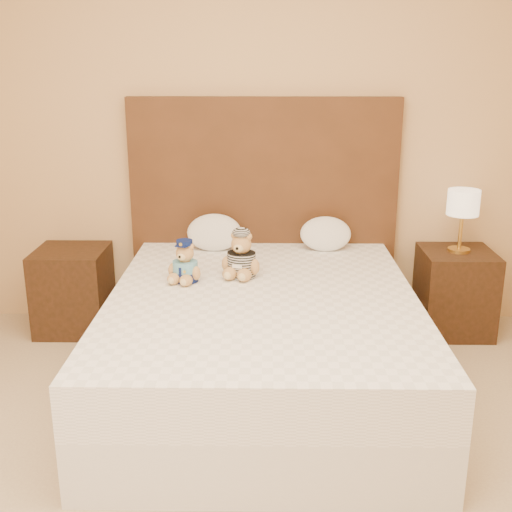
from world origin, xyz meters
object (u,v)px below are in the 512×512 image
at_px(pillow_left, 214,231).
at_px(nightstand_left, 73,290).
at_px(bed, 263,342).
at_px(lamp, 463,206).
at_px(teddy_police, 185,261).
at_px(teddy_prisoner, 241,254).
at_px(pillow_right, 326,232).
at_px(nightstand_right, 455,292).

bearing_deg(pillow_left, nightstand_left, -178.16).
relative_size(bed, lamp, 5.00).
bearing_deg(bed, nightstand_left, 147.38).
bearing_deg(bed, pillow_left, 110.86).
relative_size(lamp, teddy_police, 1.71).
relative_size(teddy_prisoner, pillow_right, 0.81).
distance_m(teddy_prisoner, pillow_left, 0.58).
bearing_deg(nightstand_right, bed, -147.38).
xyz_separation_m(teddy_prisoner, pillow_right, (0.52, 0.54, -0.02)).
bearing_deg(nightstand_left, pillow_right, 1.04).
bearing_deg(teddy_prisoner, nightstand_right, 37.67).
relative_size(bed, teddy_police, 8.54).
distance_m(bed, pillow_right, 1.00).
xyz_separation_m(nightstand_right, teddy_police, (-1.68, -0.60, 0.39)).
bearing_deg(pillow_left, teddy_prisoner, -70.26).
bearing_deg(lamp, bed, -147.38).
bearing_deg(pillow_left, pillow_right, 0.00).
bearing_deg(lamp, pillow_right, 177.98).
distance_m(lamp, teddy_prisoner, 1.47).
distance_m(nightstand_right, teddy_police, 1.82).
xyz_separation_m(bed, teddy_police, (-0.43, 0.20, 0.39)).
bearing_deg(pillow_left, bed, -69.14).
relative_size(nightstand_left, teddy_prisoner, 2.10).
relative_size(pillow_left, pillow_right, 1.07).
bearing_deg(teddy_prisoner, nightstand_left, 172.81).
distance_m(nightstand_left, lamp, 2.56).
distance_m(nightstand_right, teddy_prisoner, 1.52).
distance_m(nightstand_left, teddy_police, 1.09).
bearing_deg(teddy_prisoner, pillow_left, 126.95).
distance_m(teddy_police, teddy_prisoner, 0.32).
bearing_deg(nightstand_right, pillow_right, 177.98).
distance_m(nightstand_right, lamp, 0.57).
bearing_deg(pillow_right, nightstand_left, -178.96).
height_order(nightstand_left, teddy_prisoner, teddy_prisoner).
xyz_separation_m(nightstand_left, lamp, (2.50, 0.00, 0.57)).
height_order(nightstand_left, pillow_right, pillow_right).
distance_m(nightstand_left, nightstand_right, 2.50).
bearing_deg(nightstand_left, lamp, 0.00).
bearing_deg(nightstand_right, lamp, 180.00).
height_order(bed, pillow_left, pillow_left).
relative_size(nightstand_right, pillow_left, 1.58).
bearing_deg(pillow_left, nightstand_right, -1.10).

